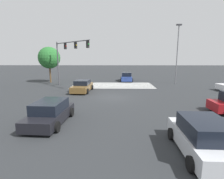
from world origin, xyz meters
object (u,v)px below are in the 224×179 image
at_px(car_2, 50,113).
at_px(car_3, 82,86).
at_px(car_4, 204,138).
at_px(traffic_signal_mast, 67,53).
at_px(car_0, 127,77).
at_px(tree_corner_a, 49,58).
at_px(street_light_pole_a, 177,49).

relative_size(car_2, car_3, 0.96).
xyz_separation_m(car_2, car_4, (-8.10, 3.60, 0.07)).
xyz_separation_m(traffic_signal_mast, car_2, (-2.37, 13.78, -4.14)).
relative_size(car_0, tree_corner_a, 0.74).
bearing_deg(traffic_signal_mast, tree_corner_a, 178.42).
height_order(car_2, car_4, car_4).
height_order(car_2, tree_corner_a, tree_corner_a).
relative_size(car_2, street_light_pole_a, 0.49).
bearing_deg(car_0, traffic_signal_mast, 128.75).
bearing_deg(car_2, car_4, 69.59).
height_order(traffic_signal_mast, street_light_pole_a, street_light_pole_a).
bearing_deg(street_light_pole_a, car_4, 74.12).
xyz_separation_m(car_0, tree_corner_a, (12.90, 1.88, 3.38)).
relative_size(car_0, car_3, 0.93).
bearing_deg(car_4, street_light_pole_a, -13.74).
relative_size(car_3, street_light_pole_a, 0.51).
relative_size(car_4, tree_corner_a, 0.73).
xyz_separation_m(traffic_signal_mast, car_4, (-10.47, 17.38, -4.07)).
bearing_deg(tree_corner_a, street_light_pole_a, 177.88).
bearing_deg(tree_corner_a, car_2, 109.83).
xyz_separation_m(street_light_pole_a, tree_corner_a, (20.65, -0.76, -1.33)).
bearing_deg(car_3, tree_corner_a, -134.91).
height_order(car_0, car_4, car_4).
bearing_deg(tree_corner_a, car_0, -171.69).
relative_size(car_3, tree_corner_a, 0.80).
height_order(car_0, car_3, car_0).
relative_size(street_light_pole_a, tree_corner_a, 1.57).
distance_m(traffic_signal_mast, street_light_pole_a, 16.87).
relative_size(car_3, car_4, 1.09).
bearing_deg(street_light_pole_a, car_0, -18.84).
height_order(car_0, car_2, car_0).
bearing_deg(traffic_signal_mast, car_0, 80.96).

